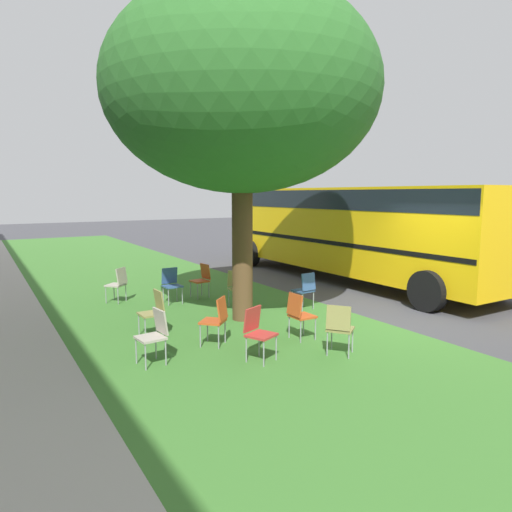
{
  "coord_description": "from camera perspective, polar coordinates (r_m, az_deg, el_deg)",
  "views": [
    {
      "loc": [
        -6.78,
        7.43,
        2.7
      ],
      "look_at": [
        2.64,
        1.71,
        1.21
      ],
      "focal_mm": 32.48,
      "sensor_mm": 36.0,
      "label": 1
    }
  ],
  "objects": [
    {
      "name": "chair_4",
      "position": [
        12.19,
        -6.68,
        -2.68
      ],
      "size": [
        0.47,
        0.47,
        0.88
      ],
      "color": "#C64C1E",
      "rests_on": "ground"
    },
    {
      "name": "street_tree",
      "position": [
        9.98,
        -1.78,
        19.59
      ],
      "size": [
        5.61,
        5.61,
        6.85
      ],
      "color": "brown",
      "rests_on": "ground"
    },
    {
      "name": "chair_10",
      "position": [
        10.89,
        6.08,
        -3.92
      ],
      "size": [
        0.47,
        0.46,
        0.88
      ],
      "color": "#335184",
      "rests_on": "ground"
    },
    {
      "name": "grass_verge",
      "position": [
        8.44,
        0.65,
        -10.96
      ],
      "size": [
        48.0,
        6.0,
        0.01
      ],
      "primitive_type": "cube",
      "color": "#3D752D",
      "rests_on": "ground"
    },
    {
      "name": "ground",
      "position": [
        10.41,
        15.91,
        -7.65
      ],
      "size": [
        80.0,
        80.0,
        0.0
      ],
      "primitive_type": "plane",
      "color": "#424247"
    },
    {
      "name": "school_bus",
      "position": [
        14.83,
        11.49,
        3.89
      ],
      "size": [
        10.4,
        2.8,
        2.88
      ],
      "color": "yellow",
      "rests_on": "ground"
    },
    {
      "name": "chair_6",
      "position": [
        7.92,
        10.25,
        -8.44
      ],
      "size": [
        0.58,
        0.58,
        0.88
      ],
      "color": "olive",
      "rests_on": "ground"
    },
    {
      "name": "chair_5",
      "position": [
        11.64,
        -10.39,
        -3.25
      ],
      "size": [
        0.43,
        0.43,
        0.88
      ],
      "color": "#335184",
      "rests_on": "ground"
    },
    {
      "name": "chair_1",
      "position": [
        8.66,
        5.35,
        -6.95
      ],
      "size": [
        0.42,
        0.42,
        0.88
      ],
      "color": "#C64C1E",
      "rests_on": "ground"
    },
    {
      "name": "chair_9",
      "position": [
        7.58,
        0.2,
        -9.05
      ],
      "size": [
        0.55,
        0.54,
        0.88
      ],
      "color": "#B7332D",
      "rests_on": "ground"
    },
    {
      "name": "chair_7",
      "position": [
        12.03,
        -16.62,
        -3.09
      ],
      "size": [
        0.59,
        0.59,
        0.88
      ],
      "color": "#ADA393",
      "rests_on": "ground"
    },
    {
      "name": "chair_2",
      "position": [
        8.32,
        -4.88,
        -7.54
      ],
      "size": [
        0.59,
        0.59,
        0.88
      ],
      "color": "#C64C1E",
      "rests_on": "ground"
    },
    {
      "name": "chair_3",
      "position": [
        7.61,
        -12.38,
        -9.15
      ],
      "size": [
        0.46,
        0.46,
        0.88
      ],
      "color": "#ADA393",
      "rests_on": "ground"
    },
    {
      "name": "chair_0",
      "position": [
        11.13,
        -2.33,
        -3.63
      ],
      "size": [
        0.46,
        0.46,
        0.88
      ],
      "color": "olive",
      "rests_on": "ground"
    },
    {
      "name": "chair_8",
      "position": [
        9.06,
        -12.46,
        -6.43
      ],
      "size": [
        0.43,
        0.43,
        0.88
      ],
      "color": "olive",
      "rests_on": "ground"
    }
  ]
}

